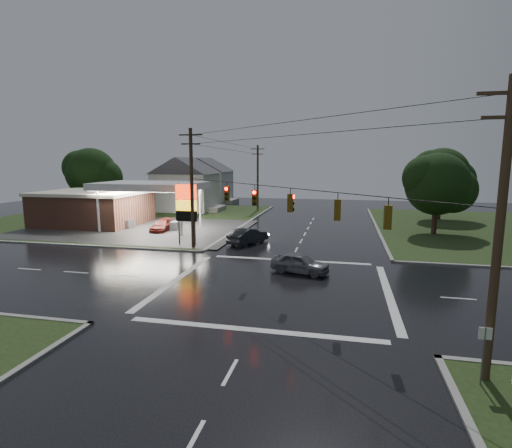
% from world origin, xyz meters
% --- Properties ---
extents(ground, '(120.00, 120.00, 0.00)m').
position_xyz_m(ground, '(0.00, 0.00, 0.00)').
color(ground, black).
rests_on(ground, ground).
extents(grass_nw, '(36.00, 36.00, 0.08)m').
position_xyz_m(grass_nw, '(-26.00, 26.00, 0.04)').
color(grass_nw, black).
rests_on(grass_nw, ground).
extents(gas_station, '(26.20, 18.00, 5.60)m').
position_xyz_m(gas_station, '(-25.68, 19.70, 2.55)').
color(gas_station, '#2D2D2D').
rests_on(gas_station, ground).
extents(pylon_sign, '(2.00, 0.35, 6.00)m').
position_xyz_m(pylon_sign, '(-10.50, 10.50, 4.01)').
color(pylon_sign, '#59595E').
rests_on(pylon_sign, ground).
extents(utility_pole_nw, '(2.20, 0.32, 11.00)m').
position_xyz_m(utility_pole_nw, '(-9.50, 9.50, 5.72)').
color(utility_pole_nw, '#382619').
rests_on(utility_pole_nw, ground).
extents(utility_pole_se, '(2.20, 0.32, 11.00)m').
position_xyz_m(utility_pole_se, '(9.50, -9.50, 5.72)').
color(utility_pole_se, '#382619').
rests_on(utility_pole_se, ground).
extents(utility_pole_n, '(2.20, 0.32, 10.50)m').
position_xyz_m(utility_pole_n, '(-9.50, 38.00, 5.47)').
color(utility_pole_n, '#382619').
rests_on(utility_pole_n, ground).
extents(traffic_signals, '(26.87, 26.87, 1.47)m').
position_xyz_m(traffic_signals, '(0.02, -0.02, 6.48)').
color(traffic_signals, black).
rests_on(traffic_signals, ground).
extents(house_near, '(11.05, 8.48, 8.60)m').
position_xyz_m(house_near, '(-20.95, 36.00, 4.41)').
color(house_near, silver).
rests_on(house_near, ground).
extents(house_far, '(11.05, 8.48, 8.60)m').
position_xyz_m(house_far, '(-21.95, 48.00, 4.41)').
color(house_far, silver).
rests_on(house_far, ground).
extents(tree_nw_behind, '(8.93, 7.60, 10.00)m').
position_xyz_m(tree_nw_behind, '(-33.84, 29.99, 6.18)').
color(tree_nw_behind, black).
rests_on(tree_nw_behind, ground).
extents(tree_ne_near, '(7.99, 6.80, 8.98)m').
position_xyz_m(tree_ne_near, '(14.14, 21.99, 5.56)').
color(tree_ne_near, black).
rests_on(tree_ne_near, ground).
extents(tree_ne_far, '(8.46, 7.20, 9.80)m').
position_xyz_m(tree_ne_far, '(17.15, 33.99, 6.18)').
color(tree_ne_far, black).
rests_on(tree_ne_far, ground).
extents(car_north, '(3.51, 5.01, 1.57)m').
position_xyz_m(car_north, '(-5.00, 12.68, 0.78)').
color(car_north, black).
rests_on(car_north, ground).
extents(car_crossing, '(4.59, 2.81, 1.46)m').
position_xyz_m(car_crossing, '(1.15, 3.44, 0.73)').
color(car_crossing, slate).
rests_on(car_crossing, ground).
extents(car_pump, '(2.25, 4.68, 1.32)m').
position_xyz_m(car_pump, '(-16.34, 17.30, 0.66)').
color(car_pump, '#521712').
rests_on(car_pump, ground).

